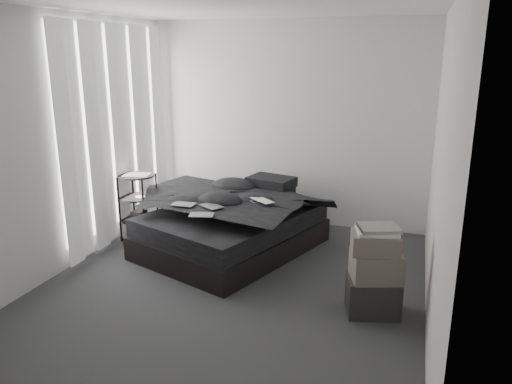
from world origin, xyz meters
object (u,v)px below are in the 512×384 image
(side_stand, at_px, (139,207))
(box_lower, at_px, (373,295))
(laptop, at_px, (259,195))
(bed, at_px, (232,239))

(side_stand, xyz_separation_m, box_lower, (2.88, -0.96, -0.23))
(box_lower, bearing_deg, laptop, 146.01)
(side_stand, height_order, box_lower, side_stand)
(laptop, bearing_deg, box_lower, 4.03)
(bed, relative_size, box_lower, 4.39)
(box_lower, bearing_deg, bed, 149.88)
(bed, relative_size, side_stand, 2.44)
(bed, bearing_deg, side_stand, -159.46)
(laptop, distance_m, side_stand, 1.58)
(box_lower, bearing_deg, side_stand, 161.47)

